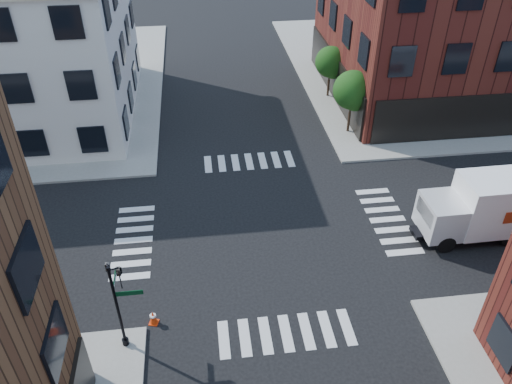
{
  "coord_description": "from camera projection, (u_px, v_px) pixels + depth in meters",
  "views": [
    {
      "loc": [
        -3.04,
        -20.63,
        17.6
      ],
      "look_at": [
        -0.41,
        0.11,
        2.5
      ],
      "focal_mm": 35.0,
      "sensor_mm": 36.0,
      "label": 1
    }
  ],
  "objects": [
    {
      "name": "ground",
      "position": [
        264.0,
        230.0,
        27.21
      ],
      "size": [
        120.0,
        120.0,
        0.0
      ],
      "primitive_type": "plane",
      "color": "black",
      "rests_on": "ground"
    },
    {
      "name": "sidewalk_ne",
      "position": [
        457.0,
        65.0,
        46.19
      ],
      "size": [
        30.0,
        30.0,
        0.15
      ],
      "primitive_type": "cube",
      "color": "gray",
      "rests_on": "ground"
    },
    {
      "name": "building_ne",
      "position": [
        497.0,
        17.0,
        38.65
      ],
      "size": [
        25.0,
        16.0,
        12.0
      ],
      "primitive_type": "cube",
      "color": "#401310",
      "rests_on": "ground"
    },
    {
      "name": "tree_near",
      "position": [
        353.0,
        92.0,
        34.15
      ],
      "size": [
        2.69,
        2.69,
        4.49
      ],
      "color": "black",
      "rests_on": "ground"
    },
    {
      "name": "tree_far",
      "position": [
        331.0,
        63.0,
        39.15
      ],
      "size": [
        2.43,
        2.43,
        4.07
      ],
      "color": "black",
      "rests_on": "ground"
    },
    {
      "name": "signal_pole",
      "position": [
        118.0,
        297.0,
        19.48
      ],
      "size": [
        1.29,
        1.24,
        4.6
      ],
      "color": "black",
      "rests_on": "ground"
    },
    {
      "name": "box_truck",
      "position": [
        498.0,
        206.0,
        25.91
      ],
      "size": [
        7.88,
        2.53,
        3.54
      ],
      "rotation": [
        0.0,
        0.0,
        0.01
      ],
      "color": "white",
      "rests_on": "ground"
    },
    {
      "name": "traffic_cone",
      "position": [
        153.0,
        318.0,
        21.84
      ],
      "size": [
        0.48,
        0.48,
        0.72
      ],
      "rotation": [
        0.0,
        0.0,
        -0.28
      ],
      "color": "#F6390A",
      "rests_on": "ground"
    }
  ]
}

